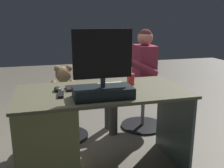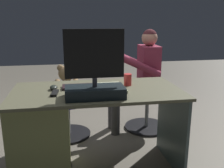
{
  "view_description": "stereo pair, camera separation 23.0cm",
  "coord_description": "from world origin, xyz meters",
  "px_view_note": "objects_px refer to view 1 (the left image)",
  "views": [
    {
      "loc": [
        0.44,
        2.27,
        1.31
      ],
      "look_at": [
        -0.19,
        -0.07,
        0.67
      ],
      "focal_mm": 40.96,
      "sensor_mm": 36.0,
      "label": 1
    },
    {
      "loc": [
        0.22,
        2.32,
        1.31
      ],
      "look_at": [
        -0.19,
        -0.07,
        0.67
      ],
      "focal_mm": 40.96,
      "sensor_mm": 36.0,
      "label": 2
    }
  ],
  "objects_px": {
    "office_chair_teddy": "(65,115)",
    "teddy_bear": "(64,84)",
    "computer_mouse": "(58,89)",
    "visitor_chair": "(143,107)",
    "desk": "(59,134)",
    "cup": "(131,79)",
    "person": "(137,73)",
    "monitor": "(103,79)",
    "keyboard": "(91,87)",
    "tv_remote": "(61,94)"
  },
  "relations": [
    {
      "from": "desk",
      "to": "teddy_bear",
      "type": "bearing_deg",
      "value": -98.55
    },
    {
      "from": "tv_remote",
      "to": "computer_mouse",
      "type": "bearing_deg",
      "value": -77.88
    },
    {
      "from": "monitor",
      "to": "teddy_bear",
      "type": "bearing_deg",
      "value": -77.1
    },
    {
      "from": "computer_mouse",
      "to": "tv_remote",
      "type": "height_order",
      "value": "computer_mouse"
    },
    {
      "from": "tv_remote",
      "to": "keyboard",
      "type": "bearing_deg",
      "value": -144.3
    },
    {
      "from": "cup",
      "to": "visitor_chair",
      "type": "xyz_separation_m",
      "value": [
        -0.4,
        -0.67,
        -0.53
      ]
    },
    {
      "from": "computer_mouse",
      "to": "visitor_chair",
      "type": "xyz_separation_m",
      "value": [
        -1.03,
        -0.7,
        -0.5
      ]
    },
    {
      "from": "tv_remote",
      "to": "office_chair_teddy",
      "type": "bearing_deg",
      "value": -90.37
    },
    {
      "from": "desk",
      "to": "visitor_chair",
      "type": "distance_m",
      "value": 1.3
    },
    {
      "from": "desk",
      "to": "keyboard",
      "type": "xyz_separation_m",
      "value": [
        -0.29,
        -0.09,
        0.35
      ]
    },
    {
      "from": "office_chair_teddy",
      "to": "teddy_bear",
      "type": "xyz_separation_m",
      "value": [
        0.0,
        -0.01,
        0.35
      ]
    },
    {
      "from": "keyboard",
      "to": "desk",
      "type": "bearing_deg",
      "value": 16.95
    },
    {
      "from": "cup",
      "to": "teddy_bear",
      "type": "xyz_separation_m",
      "value": [
        0.53,
        -0.64,
        -0.17
      ]
    },
    {
      "from": "office_chair_teddy",
      "to": "visitor_chair",
      "type": "height_order",
      "value": "same"
    },
    {
      "from": "computer_mouse",
      "to": "person",
      "type": "bearing_deg",
      "value": -143.4
    },
    {
      "from": "desk",
      "to": "monitor",
      "type": "relative_size",
      "value": 2.76
    },
    {
      "from": "desk",
      "to": "cup",
      "type": "xyz_separation_m",
      "value": [
        -0.64,
        -0.1,
        0.39
      ]
    },
    {
      "from": "monitor",
      "to": "person",
      "type": "relative_size",
      "value": 0.42
    },
    {
      "from": "keyboard",
      "to": "visitor_chair",
      "type": "height_order",
      "value": "keyboard"
    },
    {
      "from": "monitor",
      "to": "person",
      "type": "height_order",
      "value": "monitor"
    },
    {
      "from": "desk",
      "to": "tv_remote",
      "type": "bearing_deg",
      "value": 113.36
    },
    {
      "from": "cup",
      "to": "office_chair_teddy",
      "type": "distance_m",
      "value": 0.97
    },
    {
      "from": "monitor",
      "to": "teddy_bear",
      "type": "relative_size",
      "value": 1.31
    },
    {
      "from": "computer_mouse",
      "to": "person",
      "type": "distance_m",
      "value": 1.17
    },
    {
      "from": "cup",
      "to": "person",
      "type": "xyz_separation_m",
      "value": [
        -0.31,
        -0.67,
        -0.1
      ]
    },
    {
      "from": "cup",
      "to": "person",
      "type": "distance_m",
      "value": 0.74
    },
    {
      "from": "keyboard",
      "to": "tv_remote",
      "type": "height_order",
      "value": "keyboard"
    },
    {
      "from": "computer_mouse",
      "to": "visitor_chair",
      "type": "bearing_deg",
      "value": -145.75
    },
    {
      "from": "desk",
      "to": "visitor_chair",
      "type": "relative_size",
      "value": 2.65
    },
    {
      "from": "desk",
      "to": "cup",
      "type": "relative_size",
      "value": 13.61
    },
    {
      "from": "computer_mouse",
      "to": "teddy_bear",
      "type": "bearing_deg",
      "value": -98.37
    },
    {
      "from": "desk",
      "to": "office_chair_teddy",
      "type": "xyz_separation_m",
      "value": [
        -0.11,
        -0.73,
        -0.12
      ]
    },
    {
      "from": "tv_remote",
      "to": "person",
      "type": "xyz_separation_m",
      "value": [
        -0.92,
        -0.83,
        -0.06
      ]
    },
    {
      "from": "teddy_bear",
      "to": "visitor_chair",
      "type": "xyz_separation_m",
      "value": [
        -0.93,
        -0.03,
        -0.36
      ]
    },
    {
      "from": "monitor",
      "to": "computer_mouse",
      "type": "distance_m",
      "value": 0.43
    },
    {
      "from": "computer_mouse",
      "to": "office_chair_teddy",
      "type": "bearing_deg",
      "value": -98.53
    },
    {
      "from": "office_chair_teddy",
      "to": "visitor_chair",
      "type": "relative_size",
      "value": 0.94
    },
    {
      "from": "desk",
      "to": "keyboard",
      "type": "height_order",
      "value": "keyboard"
    },
    {
      "from": "teddy_bear",
      "to": "computer_mouse",
      "type": "bearing_deg",
      "value": 81.63
    },
    {
      "from": "keyboard",
      "to": "computer_mouse",
      "type": "bearing_deg",
      "value": 4.04
    },
    {
      "from": "keyboard",
      "to": "teddy_bear",
      "type": "height_order",
      "value": "teddy_bear"
    },
    {
      "from": "desk",
      "to": "computer_mouse",
      "type": "distance_m",
      "value": 0.37
    },
    {
      "from": "monitor",
      "to": "keyboard",
      "type": "height_order",
      "value": "monitor"
    },
    {
      "from": "monitor",
      "to": "office_chair_teddy",
      "type": "xyz_separation_m",
      "value": [
        0.21,
        -0.92,
        -0.6
      ]
    },
    {
      "from": "cup",
      "to": "computer_mouse",
      "type": "bearing_deg",
      "value": 2.71
    },
    {
      "from": "cup",
      "to": "monitor",
      "type": "bearing_deg",
      "value": 42.84
    },
    {
      "from": "cup",
      "to": "visitor_chair",
      "type": "distance_m",
      "value": 0.94
    },
    {
      "from": "computer_mouse",
      "to": "monitor",
      "type": "bearing_deg",
      "value": 139.85
    },
    {
      "from": "keyboard",
      "to": "computer_mouse",
      "type": "xyz_separation_m",
      "value": [
        0.28,
        0.02,
        0.01
      ]
    },
    {
      "from": "office_chair_teddy",
      "to": "person",
      "type": "height_order",
      "value": "person"
    }
  ]
}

